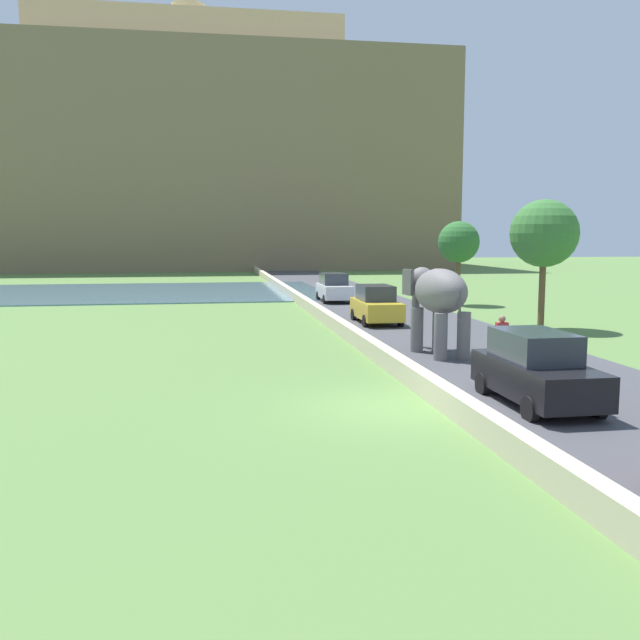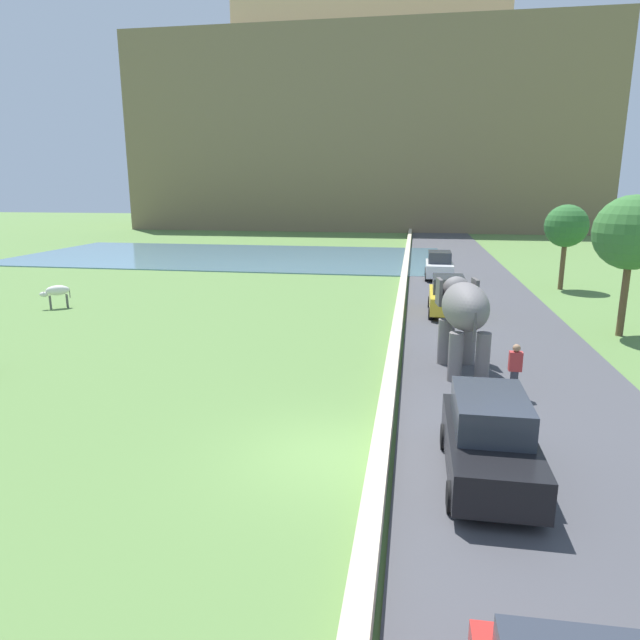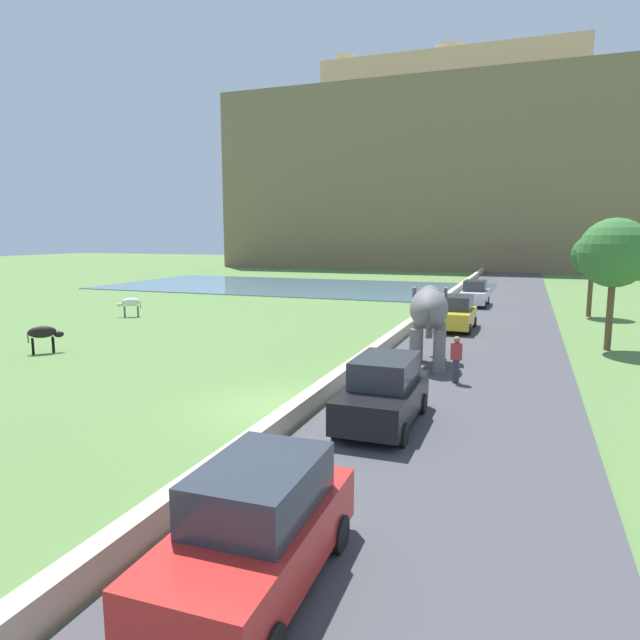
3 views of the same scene
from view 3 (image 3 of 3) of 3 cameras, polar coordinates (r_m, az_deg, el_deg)
ground_plane at (r=16.45m, az=-4.97°, el=-8.78°), size 220.00×220.00×0.00m
road_surface at (r=34.57m, az=17.21°, el=0.13°), size 7.00×120.00×0.06m
barrier_wall at (r=32.98m, az=10.43°, el=0.43°), size 0.40×110.00×0.58m
lake at (r=53.88m, az=-2.42°, el=3.45°), size 36.00×18.00×0.08m
hill_distant at (r=92.74m, az=12.70°, el=13.49°), size 64.00×28.00×26.14m
fort_on_hill at (r=95.51m, az=13.11°, el=23.17°), size 39.25×8.00×7.66m
elephant at (r=21.26m, az=11.05°, el=0.70°), size 1.77×3.56×2.99m
person_beside_elephant at (r=19.05m, az=13.72°, el=-3.87°), size 0.36×0.22×1.63m
car_red at (r=8.29m, az=-6.51°, el=-20.41°), size 1.85×4.03×1.80m
car_yellow at (r=29.82m, az=13.73°, el=0.65°), size 1.83×4.02×1.80m
car_white at (r=40.33m, az=15.51°, el=2.61°), size 1.82×4.01×1.80m
car_black at (r=14.67m, az=6.49°, el=-7.31°), size 1.80×4.00×1.80m
cow_black at (r=26.16m, az=-26.36°, el=-1.24°), size 1.16×1.27×1.15m
cow_white at (r=35.81m, az=-18.81°, el=1.64°), size 1.31×1.10×1.15m
tree_near at (r=26.76m, az=27.83°, el=6.03°), size 2.93×2.93×5.65m
tree_mid at (r=37.50m, az=26.05°, el=5.91°), size 2.45×2.45×4.95m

